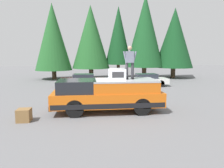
# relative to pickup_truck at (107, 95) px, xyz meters

# --- Properties ---
(ground_plane) EXTENTS (90.00, 90.00, 0.00)m
(ground_plane) POSITION_rel_pickup_truck_xyz_m (0.23, 0.30, -0.87)
(ground_plane) COLOR slate
(pickup_truck) EXTENTS (2.01, 5.54, 1.65)m
(pickup_truck) POSITION_rel_pickup_truck_xyz_m (0.00, 0.00, 0.00)
(pickup_truck) COLOR orange
(pickup_truck) RESTS_ON ground
(compressor_unit) EXTENTS (0.65, 0.84, 0.56)m
(compressor_unit) POSITION_rel_pickup_truck_xyz_m (0.09, -0.51, 1.05)
(compressor_unit) COLOR silver
(compressor_unit) RESTS_ON pickup_truck
(person_on_truck_bed) EXTENTS (0.29, 0.72, 1.69)m
(person_on_truck_bed) POSITION_rel_pickup_truck_xyz_m (0.11, -1.16, 1.68)
(person_on_truck_bed) COLOR #333338
(person_on_truck_bed) RESTS_ON pickup_truck
(parked_car_white) EXTENTS (1.64, 4.10, 1.16)m
(parked_car_white) POSITION_rel_pickup_truck_xyz_m (8.38, -4.36, -0.29)
(parked_car_white) COLOR white
(parked_car_white) RESTS_ON ground
(parked_car_maroon) EXTENTS (1.64, 4.10, 1.16)m
(parked_car_maroon) POSITION_rel_pickup_truck_xyz_m (8.85, 1.49, -0.29)
(parked_car_maroon) COLOR maroon
(parked_car_maroon) RESTS_ON ground
(wooden_crate) EXTENTS (0.56, 0.56, 0.56)m
(wooden_crate) POSITION_rel_pickup_truck_xyz_m (-1.22, 3.76, -0.59)
(wooden_crate) COLOR olive
(wooden_crate) RESTS_ON ground
(conifer_far_left) EXTENTS (4.74, 4.74, 8.69)m
(conifer_far_left) POSITION_rel_pickup_truck_xyz_m (15.05, -9.84, 4.12)
(conifer_far_left) COLOR #4C3826
(conifer_far_left) RESTS_ON ground
(conifer_left) EXTENTS (4.62, 4.62, 10.14)m
(conifer_left) POSITION_rel_pickup_truck_xyz_m (15.06, -6.05, 4.90)
(conifer_left) COLOR #4C3826
(conifer_left) RESTS_ON ground
(conifer_center_left) EXTENTS (3.34, 3.34, 8.93)m
(conifer_center_left) POSITION_rel_pickup_truck_xyz_m (16.08, -2.90, 4.43)
(conifer_center_left) COLOR #4C3826
(conifer_center_left) RESTS_ON ground
(conifer_center_right) EXTENTS (4.62, 4.62, 8.92)m
(conifer_center_right) POSITION_rel_pickup_truck_xyz_m (15.77, 0.59, 4.20)
(conifer_center_right) COLOR #4C3826
(conifer_center_right) RESTS_ON ground
(conifer_right) EXTENTS (4.32, 4.32, 8.90)m
(conifer_right) POSITION_rel_pickup_truck_xyz_m (15.24, 5.06, 4.12)
(conifer_right) COLOR #4C3826
(conifer_right) RESTS_ON ground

